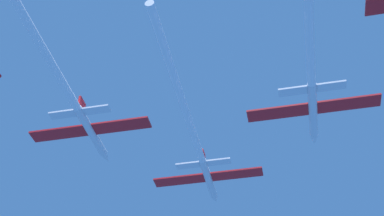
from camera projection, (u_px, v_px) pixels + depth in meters
The scene contains 3 objects.
jet_lead at pixel (195, 140), 86.56m from camera, with size 20.07×50.42×3.33m.
jet_left_wing at pixel (49, 59), 72.09m from camera, with size 20.07×60.95×3.33m.
jet_right_wing at pixel (310, 52), 70.38m from camera, with size 20.07×51.16×3.33m.
Camera 1 is at (12.46, -80.90, -51.80)m, focal length 48.70 mm.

